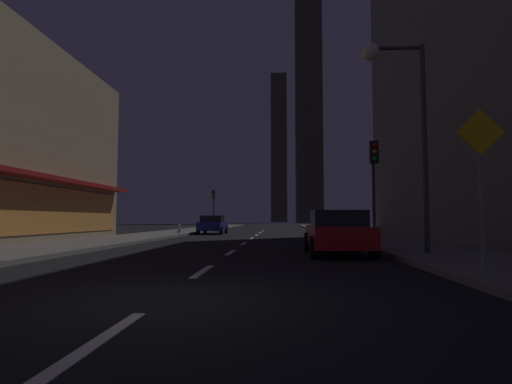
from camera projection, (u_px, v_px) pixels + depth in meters
ground_plane at (262, 232)px, 37.77m from camera, size 78.00×136.00×0.10m
sidewalk_right at (338, 231)px, 37.36m from camera, size 4.00×76.00×0.15m
sidewalk_left at (187, 231)px, 38.19m from camera, size 4.00×76.00×0.15m
lane_marking_center at (248, 241)px, 22.04m from camera, size 0.16×38.60×0.01m
skyscraper_distant_tall at (279, 148)px, 159.75m from camera, size 6.21×6.21×58.21m
skyscraper_distant_mid at (308, 109)px, 119.74m from camera, size 7.57×8.37×67.31m
car_parked_near at (337, 232)px, 13.35m from camera, size 1.98×4.24×1.45m
car_parked_far at (213, 225)px, 32.19m from camera, size 1.98×4.24×1.45m
fire_hydrant_far_left at (179, 229)px, 30.76m from camera, size 0.42×0.30×0.65m
traffic_light_near_right at (374, 169)px, 16.35m from camera, size 0.32×0.48×4.20m
traffic_light_far_left at (213, 200)px, 44.20m from camera, size 0.32×0.48×4.20m
street_lamp_right at (396, 94)px, 12.73m from camera, size 1.96×0.56×6.58m
pedestrian_crossing_sign at (481, 175)px, 7.83m from camera, size 0.91×0.08×3.15m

